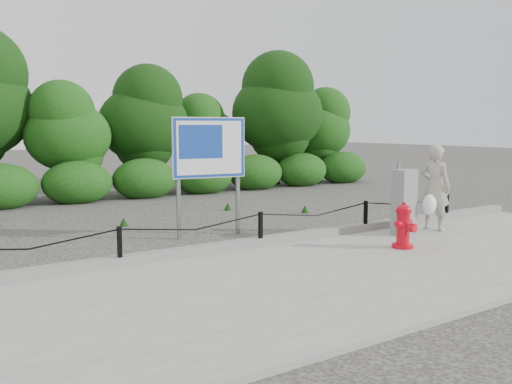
{
  "coord_description": "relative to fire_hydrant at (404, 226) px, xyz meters",
  "views": [
    {
      "loc": [
        -5.11,
        -7.64,
        2.15
      ],
      "look_at": [
        0.04,
        0.2,
        1.0
      ],
      "focal_mm": 38.0,
      "sensor_mm": 36.0,
      "label": 1
    }
  ],
  "objects": [
    {
      "name": "pedestrian",
      "position": [
        1.73,
        0.76,
        0.46
      ],
      "size": [
        0.76,
        0.68,
        1.7
      ],
      "rotation": [
        0.0,
        0.0,
        1.75
      ],
      "color": "#A29E8B",
      "rests_on": "sidewalk"
    },
    {
      "name": "sidewalk",
      "position": [
        -1.97,
        -0.56,
        -0.41
      ],
      "size": [
        14.0,
        4.0,
        0.08
      ],
      "primitive_type": "cube",
      "color": "gray",
      "rests_on": "ground"
    },
    {
      "name": "utility_cabinet",
      "position": [
        0.92,
        0.82,
        0.25
      ],
      "size": [
        0.51,
        0.37,
        1.37
      ],
      "rotation": [
        0.0,
        0.0,
        0.15
      ],
      "color": "gray",
      "rests_on": "sidewalk"
    },
    {
      "name": "advertising_sign",
      "position": [
        -2.14,
        2.96,
        1.18
      ],
      "size": [
        1.43,
        0.32,
        2.31
      ],
      "rotation": [
        0.0,
        0.0,
        -0.16
      ],
      "color": "slate",
      "rests_on": "ground"
    },
    {
      "name": "fire_hydrant",
      "position": [
        0.0,
        0.0,
        0.0
      ],
      "size": [
        0.43,
        0.45,
        0.78
      ],
      "rotation": [
        0.0,
        0.0,
        0.19
      ],
      "color": "red",
      "rests_on": "sidewalk"
    },
    {
      "name": "ground",
      "position": [
        -1.97,
        1.44,
        -0.45
      ],
      "size": [
        90.0,
        90.0,
        0.0
      ],
      "primitive_type": "plane",
      "color": "#2D2B28",
      "rests_on": "ground"
    },
    {
      "name": "chain_barrier",
      "position": [
        -1.97,
        1.44,
        0.0
      ],
      "size": [
        10.06,
        0.06,
        0.6
      ],
      "color": "black",
      "rests_on": "sidewalk"
    },
    {
      "name": "treeline",
      "position": [
        -2.43,
        10.37,
        2.09
      ],
      "size": [
        20.3,
        3.85,
        4.8
      ],
      "color": "black",
      "rests_on": "ground"
    },
    {
      "name": "curb",
      "position": [
        -1.97,
        1.49,
        -0.3
      ],
      "size": [
        14.0,
        0.22,
        0.14
      ],
      "primitive_type": "cube",
      "color": "slate",
      "rests_on": "sidewalk"
    }
  ]
}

